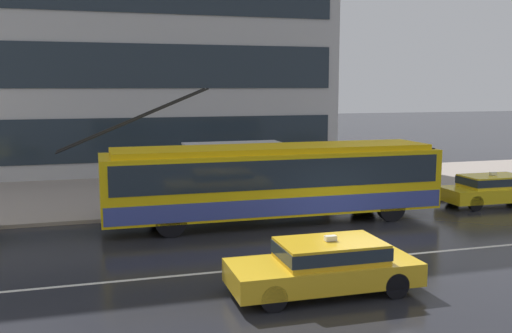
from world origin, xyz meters
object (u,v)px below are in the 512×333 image
Objects in this scene: taxi_ahead_of_bus at (495,188)px; pedestrian_approaching_curb at (329,156)px; pedestrian_at_shelter at (203,177)px; trolleybus at (274,180)px; bus_shelter at (233,157)px; taxi_oncoming_near at (326,264)px.

pedestrian_approaching_curb is (-5.78, 3.92, 1.11)m from taxi_ahead_of_bus.
pedestrian_approaching_curb reaches higher than pedestrian_at_shelter.
bus_shelter is (-0.76, 3.16, 0.50)m from trolleybus.
bus_shelter reaches higher than pedestrian_at_shelter.
trolleybus is 5.75m from pedestrian_approaching_curb.
pedestrian_approaching_curb is at bearing -0.78° from pedestrian_at_shelter.
pedestrian_at_shelter is at bearing 160.89° from taxi_ahead_of_bus.
bus_shelter is 4.84m from pedestrian_approaching_curb.
bus_shelter reaches higher than taxi_ahead_of_bus.
taxi_oncoming_near is 10.55m from bus_shelter.
pedestrian_at_shelter is 5.80m from pedestrian_approaching_curb.
trolleybus reaches higher than bus_shelter.
bus_shelter is at bearing -168.26° from pedestrian_approaching_curb.
pedestrian_approaching_curb is at bearing 46.16° from trolleybus.
taxi_ahead_of_bus is (10.88, 7.53, -0.00)m from taxi_oncoming_near.
pedestrian_approaching_curb is at bearing 66.01° from taxi_oncoming_near.
trolleybus is at bearing 81.31° from taxi_oncoming_near.
pedestrian_approaching_curb is (5.76, -0.08, 0.70)m from pedestrian_at_shelter.
trolleybus is at bearing -133.84° from pedestrian_approaching_curb.
taxi_ahead_of_bus is 11.00m from bus_shelter.
taxi_ahead_of_bus is 2.86× the size of pedestrian_at_shelter.
trolleybus is 9.80m from taxi_ahead_of_bus.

